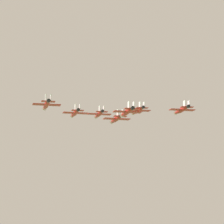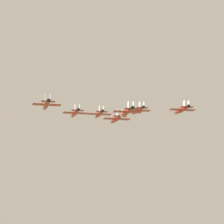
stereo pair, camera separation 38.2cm
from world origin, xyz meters
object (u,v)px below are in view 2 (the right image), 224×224
Objects in this scene: jet_right_outer at (182,110)px; jet_left_outer at (46,105)px; jet_left_wingman at (75,113)px; jet_trailing at (127,112)px; jet_lead at (99,114)px; jet_right_wingman at (138,110)px; jet_slot_rear at (116,119)px.

jet_left_outer is at bearing 90.89° from jet_right_outer.
jet_left_wingman is 0.99× the size of jet_right_outer.
jet_left_wingman is at bearing -39.77° from jet_left_outer.
jet_right_outer is 35.02m from jet_trailing.
jet_lead is 53.30m from jet_trailing.
jet_left_outer is 34.94m from jet_trailing.
jet_right_outer reaches higher than jet_left_outer.
jet_trailing is at bearing -157.53° from jet_left_wingman.
jet_left_wingman is 38.47m from jet_trailing.
jet_trailing is at bearing 156.18° from jet_right_wingman.
jet_left_outer is at bearing 59.73° from jet_trailing.
jet_slot_rear reaches higher than jet_trailing.
jet_left_outer is at bearing 139.08° from jet_left_wingman.
jet_right_outer is at bearing -111.97° from jet_left_wingman.
jet_lead reaches higher than jet_right_outer.
jet_right_wingman reaches higher than jet_right_outer.
jet_right_outer reaches higher than jet_slot_rear.
jet_left_outer is (45.17, -8.86, -3.61)m from jet_lead.
jet_slot_rear is at bearing 90.89° from jet_right_outer.
jet_slot_rear is at bearing 138.84° from jet_right_wingman.
jet_right_outer is (-6.56, 47.58, 0.19)m from jet_left_wingman.
jet_left_outer is 30.19m from jet_slot_rear.
jet_trailing is at bearing 179.51° from jet_slot_rear.
jet_lead is 46.17m from jet_left_outer.
jet_lead is at bearing 0.20° from jet_trailing.
jet_slot_rear is 17.54m from jet_trailing.
jet_slot_rear is (-14.57, 26.00, -4.76)m from jet_left_outer.
jet_left_wingman is at bearing 89.21° from jet_right_wingman.
jet_right_outer is 1.01× the size of jet_trailing.
jet_right_wingman is 23.14m from jet_right_outer.
jet_left_wingman is 0.99× the size of jet_trailing.
jet_left_outer reaches higher than jet_slot_rear.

